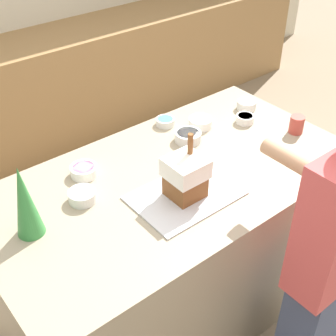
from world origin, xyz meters
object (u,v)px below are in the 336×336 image
Objects in this scene: decorative_tree at (25,201)px; candy_bowl_front_corner at (84,170)px; candy_bowl_beside_tree at (165,121)px; mug at (297,125)px; candy_bowl_near_tray_left at (245,118)px; gingerbread_house at (185,176)px; candy_bowl_behind_tray at (247,105)px; candy_bowl_far_left at (82,196)px; candy_bowl_far_right at (188,136)px; candy_bowl_center_rear at (200,122)px; baking_tray at (185,195)px; person at (330,267)px.

decorative_tree reaches higher than candy_bowl_front_corner.
decorative_tree reaches higher than candy_bowl_beside_tree.
mug is at bearing -19.51° from candy_bowl_front_corner.
candy_bowl_near_tray_left is 0.77× the size of candy_bowl_front_corner.
gingerbread_house is 0.50m from candy_bowl_front_corner.
candy_bowl_far_left is (-1.16, -0.12, -0.00)m from candy_bowl_behind_tray.
candy_bowl_far_right is (-0.01, -0.20, 0.01)m from candy_bowl_beside_tree.
candy_bowl_behind_tray is 1.06m from candy_bowl_front_corner.
candy_bowl_front_corner is at bearing 122.84° from gingerbread_house.
candy_bowl_center_rear is 1.28× the size of candy_bowl_near_tray_left.
candy_bowl_far_left is 0.19m from candy_bowl_front_corner.
candy_bowl_behind_tray is at bearing -2.04° from candy_bowl_front_corner.
mug reaches higher than candy_bowl_front_corner.
baking_tray is 0.88m from candy_bowl_behind_tray.
person is (-0.41, -0.88, -0.14)m from candy_bowl_near_tray_left.
mug reaches higher than candy_bowl_behind_tray.
candy_bowl_beside_tree is at bearing 162.10° from candy_bowl_behind_tray.
candy_bowl_far_right is at bearing 87.22° from person.
candy_bowl_near_tray_left is (0.22, -0.12, -0.00)m from candy_bowl_center_rear.
gingerbread_house is 2.07× the size of candy_bowl_far_right.
candy_bowl_behind_tray is 1.06× the size of candy_bowl_beside_tree.
candy_bowl_center_rear is at bearing -1.41° from candy_bowl_front_corner.
decorative_tree is at bearing -172.98° from candy_bowl_far_right.
candy_bowl_far_left is 0.89× the size of candy_bowl_far_right.
candy_bowl_far_left reaches higher than candy_bowl_near_tray_left.
decorative_tree reaches higher than mug.
candy_bowl_behind_tray is at bearing 61.58° from person.
baking_tray is 4.25× the size of candy_bowl_behind_tray.
candy_bowl_far_right is at bearing 47.49° from baking_tray.
decorative_tree is 1.44m from candy_bowl_behind_tray.
gingerbread_house is at bearing -19.02° from decorative_tree.
candy_bowl_center_rear is 0.34m from candy_bowl_behind_tray.
gingerbread_house is 0.61m from candy_bowl_center_rear.
decorative_tree is 0.95m from candy_bowl_far_right.
candy_bowl_far_left is 0.73m from candy_bowl_beside_tree.
candy_bowl_far_left reaches higher than baking_tray.
candy_bowl_behind_tray is 0.49m from candy_bowl_far_right.
candy_bowl_center_rear is at bearing 41.40° from baking_tray.
baking_tray is 3.68× the size of candy_bowl_center_rear.
baking_tray is at bearing -148.18° from gingerbread_house.
candy_bowl_near_tray_left is 1.04m from candy_bowl_far_left.
candy_bowl_far_right is at bearing -8.19° from candy_bowl_front_corner.
gingerbread_house is at bearing -157.66° from candy_bowl_near_tray_left.
candy_bowl_front_corner is at bearing 160.49° from mug.
candy_bowl_center_rear reaches higher than candy_bowl_front_corner.
candy_bowl_far_right is (0.93, 0.12, -0.13)m from decorative_tree.
candy_bowl_front_corner is (-0.58, -0.12, 0.01)m from candy_bowl_beside_tree.
candy_bowl_beside_tree is 1.15m from person.
mug reaches higher than candy_bowl_far_right.
candy_bowl_far_left is (-0.82, -0.14, -0.00)m from candy_bowl_center_rear.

